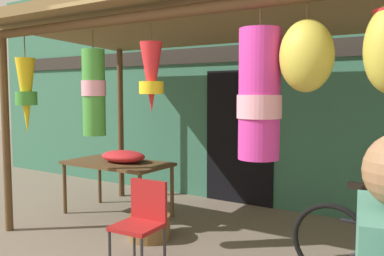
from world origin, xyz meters
name	(u,v)px	position (x,y,z in m)	size (l,w,h in m)	color
shop_facade	(283,83)	(0.00, 2.63, 1.81)	(12.61, 0.29, 3.62)	#387056
market_stall_canopy	(213,33)	(-0.04, 0.66, 2.27)	(4.99, 2.50, 2.58)	brown
display_table	(117,167)	(-1.73, 1.04, 0.66)	(1.45, 0.76, 0.73)	brown
flower_heap_on_table	(124,156)	(-1.65, 1.08, 0.81)	(0.66, 0.46, 0.16)	red
folding_chair	(142,218)	(-0.33, -0.13, 0.50)	(0.42, 0.42, 0.84)	#AD1E1E
wicker_basket_by_table	(149,227)	(-0.80, 0.55, 0.14)	(0.48, 0.48, 0.28)	brown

